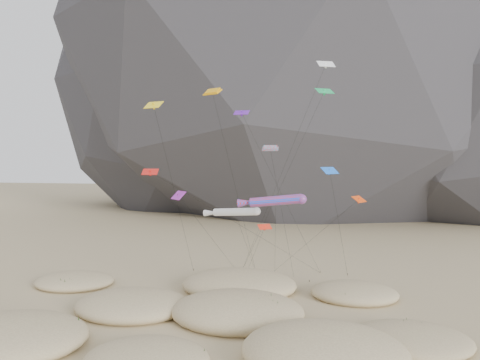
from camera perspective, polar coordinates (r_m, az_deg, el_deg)
name	(u,v)px	position (r m, az deg, el deg)	size (l,w,h in m)	color
ground	(218,331)	(49.47, -2.66, -17.91)	(500.00, 500.00, 0.00)	#CCB789
dunes	(209,315)	(51.90, -3.82, -16.05)	(53.04, 34.74, 4.09)	#CCB789
dune_grass	(216,312)	(52.24, -2.97, -15.79)	(44.48, 26.93, 1.59)	black
kite_stakes	(269,273)	(71.83, 3.61, -11.22)	(23.36, 5.59, 0.30)	#3F2D1E
rainbow_tube_kite	(273,201)	(52.20, 4.08, -2.56)	(7.85, 16.18, 13.51)	red
white_tube_kite	(233,212)	(56.30, -0.88, -3.93)	(7.45, 15.77, 11.67)	silver
orange_parafoil	(213,94)	(60.87, -3.31, 10.38)	(5.19, 12.47, 26.36)	orange
multi_parafoil	(271,150)	(59.21, 3.76, 3.64)	(3.34, 9.86, 19.06)	#FB1A26
delta_kites	(255,147)	(57.65, 1.81, 4.10)	(27.31, 20.32, 29.73)	blue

